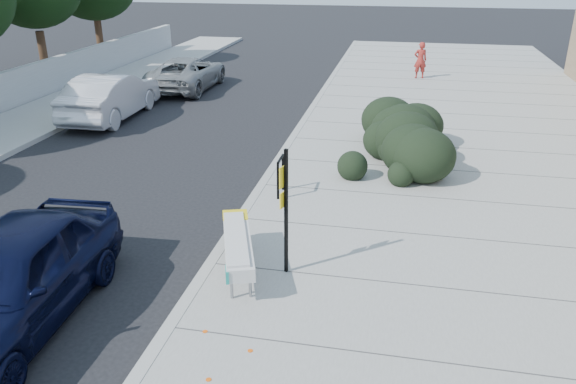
% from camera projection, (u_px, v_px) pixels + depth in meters
% --- Properties ---
extents(ground, '(120.00, 120.00, 0.00)m').
position_uv_depth(ground, '(211.00, 270.00, 10.60)').
color(ground, black).
rests_on(ground, ground).
extents(sidewalk_near, '(11.20, 50.00, 0.15)m').
position_uv_depth(sidewalk_near, '(488.00, 189.00, 14.05)').
color(sidewalk_near, gray).
rests_on(sidewalk_near, ground).
extents(curb_near, '(0.22, 50.00, 0.17)m').
position_uv_depth(curb_near, '(271.00, 173.00, 15.07)').
color(curb_near, '#9E9E99').
rests_on(curb_near, ground).
extents(curb_far, '(0.22, 50.00, 0.17)m').
position_uv_depth(curb_far, '(7.00, 153.00, 16.55)').
color(curb_far, '#9E9E99').
rests_on(curb_far, ground).
extents(bench, '(1.20, 2.38, 0.70)m').
position_uv_depth(bench, '(238.00, 243.00, 10.08)').
color(bench, gray).
rests_on(bench, sidewalk_near).
extents(bike_rack, '(0.06, 0.64, 0.93)m').
position_uv_depth(bike_rack, '(280.00, 172.00, 13.36)').
color(bike_rack, black).
rests_on(bike_rack, sidewalk_near).
extents(sign_post, '(0.13, 0.26, 2.36)m').
position_uv_depth(sign_post, '(285.00, 204.00, 9.75)').
color(sign_post, black).
rests_on(sign_post, sidewalk_near).
extents(hedge, '(2.89, 4.79, 1.69)m').
position_uv_depth(hedge, '(396.00, 128.00, 15.80)').
color(hedge, black).
rests_on(hedge, sidewalk_near).
extents(sedan_navy, '(2.21, 4.92, 1.64)m').
position_uv_depth(sedan_navy, '(10.00, 279.00, 8.77)').
color(sedan_navy, black).
rests_on(sedan_navy, ground).
extents(wagon_silver, '(1.85, 4.97, 1.62)m').
position_uv_depth(wagon_silver, '(111.00, 96.00, 20.12)').
color(wagon_silver, silver).
rests_on(wagon_silver, ground).
extents(suv_silver, '(2.34, 5.05, 1.40)m').
position_uv_depth(suv_silver, '(187.00, 73.00, 24.59)').
color(suv_silver, gray).
rests_on(suv_silver, ground).
extents(pedestrian, '(0.67, 0.52, 1.65)m').
position_uv_depth(pedestrian, '(420.00, 60.00, 26.00)').
color(pedestrian, maroon).
rests_on(pedestrian, sidewalk_near).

